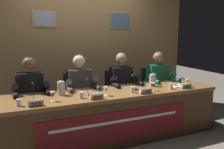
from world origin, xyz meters
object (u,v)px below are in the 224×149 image
(chair_far_left, at_px, (31,107))
(nameplate_center_left, at_px, (97,96))
(juice_glass_far_right, at_px, (187,81))
(water_pitcher_left_side, at_px, (61,88))
(juice_glass_center_left, at_px, (106,89))
(water_pitcher_right_side, at_px, (152,80))
(juice_glass_far_left, at_px, (52,95))
(panelist_far_right, at_px, (159,80))
(chair_center_left, at_px, (78,101))
(water_cup_far_left, at_px, (19,103))
(microphone_center_right, at_px, (135,85))
(document_stack_far_right, at_px, (177,86))
(juice_glass_center_right, at_px, (153,85))
(conference_table, at_px, (115,108))
(water_cup_center_left, at_px, (82,95))
(chair_center_right, at_px, (118,97))
(nameplate_far_right, at_px, (186,86))
(panelist_center_right, at_px, (123,84))
(microphone_center_left, at_px, (89,90))
(water_cup_far_right, at_px, (171,86))
(chair_far_right, at_px, (153,93))
(panelist_far_left, at_px, (31,93))
(microphone_far_right, at_px, (175,81))
(nameplate_center_right, at_px, (146,91))
(panelist_center_left, at_px, (81,88))
(nameplate_far_left, at_px, (36,103))
(microphone_far_left, at_px, (34,94))
(water_cup_center_right, at_px, (132,90))

(chair_far_left, bearing_deg, nameplate_center_left, -49.81)
(juice_glass_far_right, relative_size, water_pitcher_left_side, 0.59)
(juice_glass_center_left, height_order, water_pitcher_right_side, water_pitcher_right_side)
(juice_glass_far_left, xyz_separation_m, panelist_far_right, (1.99, 0.56, -0.09))
(chair_center_left, distance_m, panelist_far_right, 1.51)
(water_cup_far_left, relative_size, microphone_center_right, 0.39)
(panelist_far_right, bearing_deg, chair_center_left, 172.25)
(water_pitcher_left_side, xyz_separation_m, document_stack_far_right, (1.81, -0.20, -0.09))
(juice_glass_center_right, bearing_deg, conference_table, 170.21)
(water_cup_center_left, bearing_deg, conference_table, 8.32)
(chair_center_right, xyz_separation_m, nameplate_far_right, (0.76, -0.88, 0.32))
(panelist_center_right, distance_m, microphone_center_right, 0.44)
(chair_center_left, distance_m, microphone_center_left, 0.73)
(chair_far_left, distance_m, water_cup_far_left, 0.88)
(nameplate_center_left, bearing_deg, microphone_center_left, 94.64)
(water_cup_far_right, bearing_deg, document_stack_far_right, 27.86)
(water_cup_far_left, height_order, water_pitcher_left_side, water_pitcher_left_side)
(juice_glass_center_right, xyz_separation_m, microphone_center_right, (-0.21, 0.17, -0.01))
(juice_glass_far_left, bearing_deg, juice_glass_center_left, -1.41)
(chair_far_right, height_order, water_cup_far_right, chair_far_right)
(chair_far_left, relative_size, juice_glass_center_left, 7.35)
(conference_table, distance_m, chair_far_right, 1.31)
(panelist_far_left, distance_m, water_pitcher_right_side, 1.87)
(juice_glass_center_right, xyz_separation_m, microphone_far_right, (0.51, 0.13, -0.01))
(water_pitcher_right_side, bearing_deg, nameplate_center_right, -133.35)
(conference_table, bearing_deg, panelist_center_left, 126.20)
(water_cup_center_left, xyz_separation_m, document_stack_far_right, (1.60, 0.07, -0.03))
(panelist_far_right, bearing_deg, water_pitcher_right_side, -137.69)
(nameplate_far_left, distance_m, juice_glass_far_left, 0.25)
(panelist_center_left, bearing_deg, nameplate_center_right, -42.70)
(water_cup_far_right, bearing_deg, microphone_center_left, 172.39)
(panelist_far_left, xyz_separation_m, microphone_far_right, (2.17, -0.46, 0.08))
(water_cup_far_right, bearing_deg, panelist_far_right, 70.70)
(microphone_center_right, bearing_deg, chair_center_right, 89.02)
(panelist_far_left, bearing_deg, document_stack_far_right, -13.06)
(chair_center_right, bearing_deg, microphone_center_left, -138.71)
(juice_glass_center_left, relative_size, microphone_far_right, 0.57)
(nameplate_center_right, xyz_separation_m, water_pitcher_left_side, (-1.12, 0.39, 0.05))
(juice_glass_center_right, bearing_deg, microphone_far_left, 173.50)
(juice_glass_far_right, relative_size, microphone_far_right, 0.57)
(juice_glass_far_left, bearing_deg, panelist_center_right, 23.90)
(nameplate_far_right, distance_m, juice_glass_far_right, 0.15)
(chair_center_right, bearing_deg, panelist_center_left, -164.78)
(nameplate_center_right, bearing_deg, panelist_center_left, 137.30)
(water_cup_far_left, bearing_deg, microphone_far_right, 3.36)
(nameplate_center_right, relative_size, juice_glass_far_right, 1.49)
(microphone_far_left, xyz_separation_m, water_cup_center_left, (0.58, -0.17, -0.04))
(nameplate_far_right, height_order, microphone_far_right, microphone_far_right)
(water_cup_far_left, relative_size, nameplate_center_left, 0.47)
(water_cup_far_left, relative_size, water_cup_center_right, 1.00)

